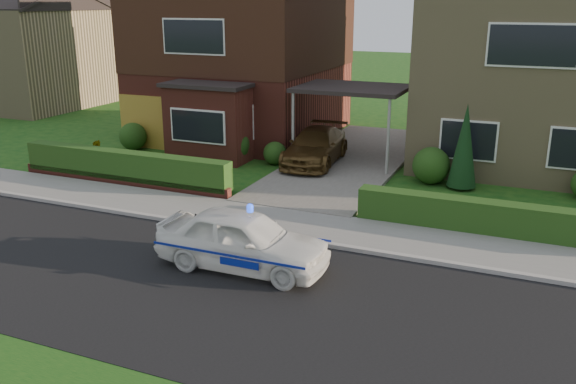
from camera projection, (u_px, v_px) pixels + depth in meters
The scene contains 23 objects.
ground at pixel (192, 286), 12.69m from camera, with size 120.00×120.00×0.00m, color #124412.
road at pixel (192, 286), 12.69m from camera, with size 60.00×6.00×0.02m, color black.
kerb at pixel (256, 234), 15.35m from camera, with size 60.00×0.16×0.12m, color #9E9993.
sidewalk at pixel (273, 221), 16.28m from camera, with size 60.00×2.00×0.10m, color slate.
driveway at pixel (350, 160), 22.33m from camera, with size 3.80×12.00×0.12m, color #666059.
house_left at pixel (243, 46), 25.90m from camera, with size 7.50×9.53×7.25m.
house_right at pixel (534, 59), 21.72m from camera, with size 7.50×8.06×7.25m.
carport_link at pixel (352, 90), 21.51m from camera, with size 3.80×3.00×2.77m.
garage_door at pixel (144, 122), 24.18m from camera, with size 2.20×0.10×2.10m, color olive.
dwarf_wall at pixel (123, 180), 19.44m from camera, with size 7.70×0.25×0.36m, color maroon.
hedge_left at pixel (126, 185), 19.63m from camera, with size 7.50×0.55×0.90m, color #183D13.
hedge_right at pixel (505, 238), 15.23m from camera, with size 7.50×0.55×0.80m, color #183D13.
shrub_left_far at pixel (133, 136), 24.03m from camera, with size 1.08×1.08×1.08m, color #183D13.
shrub_left_mid at pixel (231, 145), 22.14m from camera, with size 1.32×1.32×1.32m, color #183D13.
shrub_left_near at pixel (275, 153), 21.89m from camera, with size 0.84×0.84×0.84m, color #183D13.
shrub_right_near at pixel (431, 166), 19.58m from camera, with size 1.20×1.20×1.20m, color #183D13.
conifer_a at pixel (464, 148), 18.82m from camera, with size 0.90×0.90×2.60m, color black.
neighbour_left at pixel (30, 59), 33.38m from camera, with size 6.50×7.00×5.20m, color tan.
police_car at pixel (243, 240), 13.33m from camera, with size 3.56×3.88×1.48m.
driveway_car at pixel (315, 146), 21.63m from camera, with size 1.68×4.13×1.20m, color brown.
potted_plant_a at pixel (198, 177), 19.13m from camera, with size 0.38×0.26×0.73m, color gray.
potted_plant_b at pixel (95, 151), 22.18m from camera, with size 0.37×0.46×0.83m, color gray.
potted_plant_c at pixel (225, 179), 18.80m from camera, with size 0.47×0.47×0.84m, color gray.
Camera 1 is at (6.33, -9.82, 5.69)m, focal length 38.00 mm.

